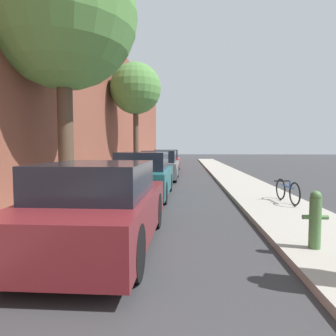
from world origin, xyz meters
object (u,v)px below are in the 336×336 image
fire_hydrant (315,219)px  bicycle (287,191)px  street_tree_near (63,15)px  parked_car_grey (160,166)px  street_tree_far (136,89)px  parked_car_teal (144,176)px  parked_car_maroon (100,207)px  parked_car_red (167,161)px

fire_hydrant → bicycle: fire_hydrant is taller
street_tree_near → parked_car_grey: bearing=74.7°
parked_car_grey → street_tree_near: street_tree_near is taller
street_tree_near → street_tree_far: street_tree_near is taller
parked_car_teal → bicycle: size_ratio=2.77×
parked_car_maroon → parked_car_red: bearing=90.2°
parked_car_red → street_tree_far: bearing=-109.6°
parked_car_grey → street_tree_near: 8.59m
parked_car_grey → parked_car_maroon: bearing=-90.1°
parked_car_red → fire_hydrant: (3.39, -16.32, -0.13)m
parked_car_maroon → parked_car_grey: 10.30m
parked_car_red → bicycle: bearing=-71.3°
parked_car_grey → street_tree_near: bearing=-105.3°
parked_car_maroon → parked_car_red: size_ratio=0.91×
street_tree_far → parked_car_red: bearing=70.4°
parked_car_grey → parked_car_red: (-0.06, 5.85, -0.00)m
parked_car_maroon → parked_car_red: (-0.05, 16.15, 0.03)m
street_tree_far → parked_car_grey: bearing=-48.0°
street_tree_far → bicycle: street_tree_far is taller
parked_car_maroon → fire_hydrant: (3.35, -0.17, -0.10)m
parked_car_red → street_tree_far: (-1.48, -4.14, 4.23)m
bicycle → parked_car_teal: bearing=156.2°
parked_car_grey → parked_car_red: bearing=90.6°
parked_car_grey → street_tree_far: (-1.54, 1.71, 4.23)m
parked_car_teal → street_tree_near: (-1.90, -1.78, 4.48)m
parked_car_maroon → street_tree_near: bearing=120.7°
parked_car_maroon → parked_car_teal: bearing=90.2°
parked_car_maroon → parked_car_teal: 5.01m
parked_car_red → fire_hydrant: parked_car_red is taller
parked_car_grey → parked_car_red: 5.85m
parked_car_red → parked_car_teal: bearing=-89.9°
street_tree_near → bicycle: (6.11, 0.41, -4.74)m
parked_car_red → street_tree_near: (-1.87, -12.92, 4.48)m
parked_car_teal → street_tree_near: 5.18m
parked_car_grey → street_tree_far: bearing=132.0°
parked_car_red → bicycle: parked_car_red is taller
parked_car_teal → parked_car_maroon: bearing=-89.8°
fire_hydrant → parked_car_grey: bearing=107.6°
parked_car_teal → street_tree_near: bearing=-136.9°
parked_car_grey → bicycle: 7.86m
parked_car_maroon → street_tree_near: 5.87m
parked_car_teal → street_tree_far: size_ratio=0.67×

